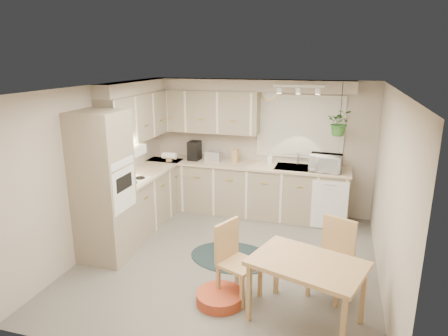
{
  "coord_description": "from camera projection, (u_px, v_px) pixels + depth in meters",
  "views": [
    {
      "loc": [
        1.38,
        -4.88,
        2.78
      ],
      "look_at": [
        -0.22,
        0.55,
        1.19
      ],
      "focal_mm": 32.0,
      "sensor_mm": 36.0,
      "label": 1
    }
  ],
  "objects": [
    {
      "name": "floor",
      "position": [
        228.0,
        261.0,
        5.63
      ],
      "size": [
        4.2,
        4.2,
        0.0
      ],
      "primitive_type": "plane",
      "color": "#69665D",
      "rests_on": "ground"
    },
    {
      "name": "ceiling",
      "position": [
        229.0,
        88.0,
        4.98
      ],
      "size": [
        4.2,
        4.2,
        0.0
      ],
      "primitive_type": "plane",
      "color": "white",
      "rests_on": "wall_back"
    },
    {
      "name": "wall_back",
      "position": [
        260.0,
        147.0,
        7.25
      ],
      "size": [
        4.0,
        0.04,
        2.4
      ],
      "primitive_type": "cube",
      "color": "#B3A594",
      "rests_on": "floor"
    },
    {
      "name": "wall_front",
      "position": [
        161.0,
        251.0,
        3.37
      ],
      "size": [
        4.0,
        0.04,
        2.4
      ],
      "primitive_type": "cube",
      "color": "#B3A594",
      "rests_on": "floor"
    },
    {
      "name": "wall_left",
      "position": [
        97.0,
        168.0,
        5.85
      ],
      "size": [
        0.04,
        4.2,
        2.4
      ],
      "primitive_type": "cube",
      "color": "#B3A594",
      "rests_on": "floor"
    },
    {
      "name": "wall_right",
      "position": [
        389.0,
        194.0,
        4.76
      ],
      "size": [
        0.04,
        4.2,
        2.4
      ],
      "primitive_type": "cube",
      "color": "#B3A594",
      "rests_on": "floor"
    },
    {
      "name": "base_cab_left",
      "position": [
        146.0,
        198.0,
        6.78
      ],
      "size": [
        0.6,
        1.85,
        0.9
      ],
      "primitive_type": "cube",
      "color": "gray",
      "rests_on": "floor"
    },
    {
      "name": "base_cab_back",
      "position": [
        245.0,
        190.0,
        7.23
      ],
      "size": [
        3.6,
        0.6,
        0.9
      ],
      "primitive_type": "cube",
      "color": "gray",
      "rests_on": "floor"
    },
    {
      "name": "counter_left",
      "position": [
        145.0,
        172.0,
        6.65
      ],
      "size": [
        0.64,
        1.89,
        0.04
      ],
      "primitive_type": "cube",
      "color": "#CFAF97",
      "rests_on": "base_cab_left"
    },
    {
      "name": "counter_back",
      "position": [
        245.0,
        165.0,
        7.09
      ],
      "size": [
        3.64,
        0.64,
        0.04
      ],
      "primitive_type": "cube",
      "color": "#CFAF97",
      "rests_on": "base_cab_back"
    },
    {
      "name": "oven_stack",
      "position": [
        103.0,
        187.0,
        5.46
      ],
      "size": [
        0.65,
        0.65,
        2.1
      ],
      "primitive_type": "cube",
      "color": "gray",
      "rests_on": "floor"
    },
    {
      "name": "wall_oven_face",
      "position": [
        124.0,
        190.0,
        5.37
      ],
      "size": [
        0.02,
        0.56,
        0.58
      ],
      "primitive_type": "cube",
      "color": "silver",
      "rests_on": "oven_stack"
    },
    {
      "name": "upper_cab_left",
      "position": [
        138.0,
        117.0,
        6.56
      ],
      "size": [
        0.35,
        2.0,
        0.75
      ],
      "primitive_type": "cube",
      "color": "gray",
      "rests_on": "wall_left"
    },
    {
      "name": "upper_cab_back",
      "position": [
        204.0,
        111.0,
        7.19
      ],
      "size": [
        2.0,
        0.35,
        0.75
      ],
      "primitive_type": "cube",
      "color": "gray",
      "rests_on": "wall_back"
    },
    {
      "name": "soffit_left",
      "position": [
        135.0,
        87.0,
        6.44
      ],
      "size": [
        0.3,
        2.0,
        0.2
      ],
      "primitive_type": "cube",
      "color": "#B3A594",
      "rests_on": "wall_left"
    },
    {
      "name": "soffit_back",
      "position": [
        248.0,
        85.0,
        6.86
      ],
      "size": [
        3.6,
        0.3,
        0.2
      ],
      "primitive_type": "cube",
      "color": "#B3A594",
      "rests_on": "wall_back"
    },
    {
      "name": "cooktop",
      "position": [
        128.0,
        181.0,
        6.11
      ],
      "size": [
        0.52,
        0.58,
        0.02
      ],
      "primitive_type": "cube",
      "color": "silver",
      "rests_on": "counter_left"
    },
    {
      "name": "range_hood",
      "position": [
        125.0,
        152.0,
        5.99
      ],
      "size": [
        0.4,
        0.6,
        0.14
      ],
      "primitive_type": "cube",
      "color": "silver",
      "rests_on": "upper_cab_left"
    },
    {
      "name": "window_blinds",
      "position": [
        300.0,
        127.0,
        6.92
      ],
      "size": [
        1.4,
        0.02,
        1.0
      ],
      "primitive_type": "cube",
      "color": "silver",
      "rests_on": "wall_back"
    },
    {
      "name": "window_frame",
      "position": [
        300.0,
        127.0,
        6.93
      ],
      "size": [
        1.5,
        0.02,
        1.1
      ],
      "primitive_type": "cube",
      "color": "beige",
      "rests_on": "wall_back"
    },
    {
      "name": "sink",
      "position": [
        296.0,
        170.0,
        6.86
      ],
      "size": [
        0.7,
        0.48,
        0.1
      ],
      "primitive_type": "cube",
      "color": "#ADB0B5",
      "rests_on": "counter_back"
    },
    {
      "name": "dishwasher_front",
      "position": [
        329.0,
        205.0,
        6.54
      ],
      "size": [
        0.58,
        0.02,
        0.83
      ],
      "primitive_type": "cube",
      "color": "silver",
      "rests_on": "base_cab_back"
    },
    {
      "name": "track_light_bar",
      "position": [
        299.0,
        86.0,
        6.24
      ],
      "size": [
        0.8,
        0.04,
        0.04
      ],
      "primitive_type": "cube",
      "color": "silver",
      "rests_on": "ceiling"
    },
    {
      "name": "wall_clock",
      "position": [
        269.0,
        92.0,
        6.91
      ],
      "size": [
        0.3,
        0.03,
        0.3
      ],
      "primitive_type": "cylinder",
      "rotation": [
        1.57,
        0.0,
        0.0
      ],
      "color": "gold",
      "rests_on": "wall_back"
    },
    {
      "name": "dining_table",
      "position": [
        306.0,
        292.0,
        4.25
      ],
      "size": [
        1.33,
        1.08,
        0.72
      ],
      "primitive_type": "cube",
      "rotation": [
        0.0,
        0.0,
        -0.32
      ],
      "color": "tan",
      "rests_on": "floor"
    },
    {
      "name": "chair_left",
      "position": [
        240.0,
        262.0,
        4.67
      ],
      "size": [
        0.57,
        0.57,
        0.92
      ],
      "primitive_type": "cube",
      "rotation": [
        0.0,
        0.0,
        -1.99
      ],
      "color": "tan",
      "rests_on": "floor"
    },
    {
      "name": "chair_back",
      "position": [
        331.0,
        260.0,
        4.71
      ],
      "size": [
        0.57,
        0.57,
        0.93
      ],
      "primitive_type": "cube",
      "rotation": [
        0.0,
        0.0,
        2.74
      ],
      "color": "tan",
      "rests_on": "floor"
    },
    {
      "name": "braided_rug",
      "position": [
        232.0,
        257.0,
        5.72
      ],
      "size": [
        1.3,
        1.02,
        0.01
      ],
      "primitive_type": "ellipsoid",
      "rotation": [
        0.0,
        0.0,
        -0.07
      ],
      "color": "black",
      "rests_on": "floor"
    },
    {
      "name": "pet_bed",
      "position": [
        220.0,
        298.0,
        4.66
      ],
      "size": [
        0.61,
        0.61,
        0.13
      ],
      "primitive_type": "cylinder",
      "rotation": [
        0.0,
        0.0,
        0.1
      ],
      "color": "#C24526",
      "rests_on": "floor"
    },
    {
      "name": "microwave",
      "position": [
        326.0,
        161.0,
        6.58
      ],
      "size": [
        0.53,
        0.32,
        0.35
      ],
      "primitive_type": "imported",
      "rotation": [
        0.0,
        0.0,
        -0.07
      ],
      "color": "silver",
      "rests_on": "counter_back"
    },
    {
      "name": "soap_bottle",
      "position": [
        270.0,
        161.0,
        7.11
      ],
      "size": [
        0.1,
        0.19,
        0.09
      ],
      "primitive_type": "imported",
      "rotation": [
        0.0,
        0.0,
        0.07
      ],
      "color": "silver",
      "rests_on": "counter_back"
    },
    {
      "name": "hanging_plant",
      "position": [
        340.0,
        125.0,
        6.37
      ],
      "size": [
        0.38,
        0.43,
        0.33
      ],
      "primitive_type": "imported",
      "rotation": [
        0.0,
        0.0,
        -0.0
      ],
      "color": "#326829",
      "rests_on": "ceiling"
    },
    {
      "name": "coffee_maker",
      "position": [
        194.0,
        151.0,
        7.31
      ],
      "size": [
        0.21,
        0.25,
        0.35
      ],
      "primitive_type": "cube",
      "rotation": [
        0.0,
        0.0,
        -0.05
      ],
      "color": "black",
      "rests_on": "counter_back"
    },
    {
      "name": "toaster",
      "position": [
        214.0,
        156.0,
        7.25
      ],
      "size": [
        0.31,
        0.2,
        0.18
      ],
      "primitive_type": "cube",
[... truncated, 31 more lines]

